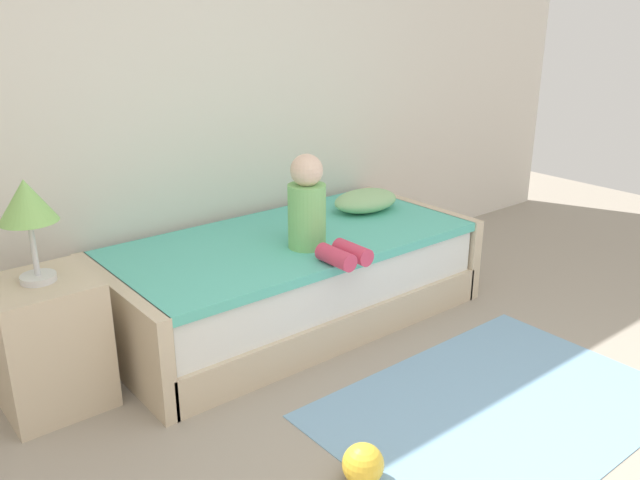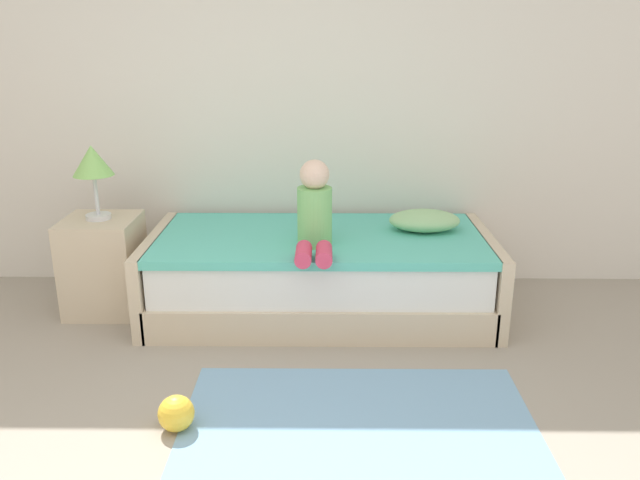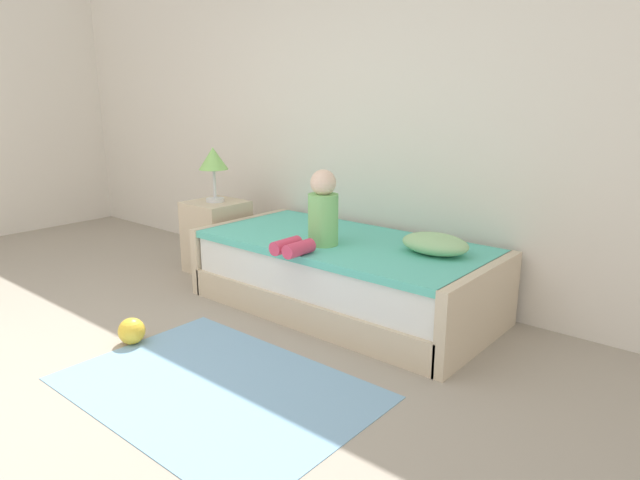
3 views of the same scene
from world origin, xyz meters
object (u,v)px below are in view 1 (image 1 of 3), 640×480
Objects in this scene: child_figure at (313,212)px; toy_ball at (363,464)px; nightstand at (49,343)px; pillow at (366,201)px; table_lamp at (27,206)px; bed at (292,279)px.

toy_ball is (-0.59, -1.05, -0.62)m from child_figure.
child_figure reaches higher than nightstand.
nightstand is 2.02m from pillow.
nightstand is 1.33× the size of table_lamp.
toy_ball is at bearing -132.64° from pillow.
toy_ball is (0.72, -1.28, -0.86)m from table_lamp.
child_figure is at bearing -9.74° from table_lamp.
table_lamp is at bearing -179.91° from bed.
toy_ball is at bearing -119.42° from child_figure.
toy_ball is at bearing -116.01° from bed.
nightstand is at bearing -177.07° from pillow.
toy_ball is (-0.63, -1.28, -0.17)m from bed.
nightstand is 1.18× the size of child_figure.
table_lamp reaches higher than nightstand.
nightstand is at bearing 170.26° from child_figure.
table_lamp reaches higher than bed.
table_lamp is 1.02× the size of pillow.
table_lamp is at bearing 170.26° from child_figure.
toy_ball is at bearing -60.53° from nightstand.
bed is 3.52× the size of nightstand.
bed is 4.69× the size of table_lamp.
nightstand reaches higher than bed.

